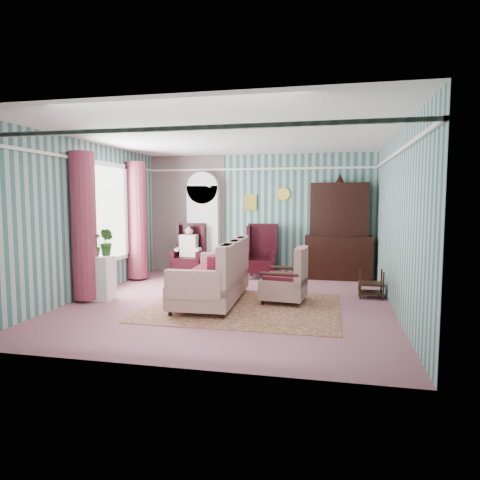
% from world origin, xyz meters
% --- Properties ---
extents(floor, '(6.00, 6.00, 0.00)m').
position_xyz_m(floor, '(0.00, 0.00, 0.00)').
color(floor, '#975866').
rests_on(floor, ground).
extents(room_shell, '(5.53, 6.02, 2.91)m').
position_xyz_m(room_shell, '(-0.62, 0.18, 2.01)').
color(room_shell, '#325C5B').
rests_on(room_shell, ground).
extents(bookcase, '(0.80, 0.28, 2.24)m').
position_xyz_m(bookcase, '(-1.35, 2.84, 1.12)').
color(bookcase, silver).
rests_on(bookcase, floor).
extents(dresser_hutch, '(1.50, 0.56, 2.36)m').
position_xyz_m(dresser_hutch, '(1.90, 2.72, 1.18)').
color(dresser_hutch, black).
rests_on(dresser_hutch, floor).
extents(wingback_left, '(0.76, 0.80, 1.25)m').
position_xyz_m(wingback_left, '(-1.60, 2.45, 0.62)').
color(wingback_left, black).
rests_on(wingback_left, floor).
extents(wingback_right, '(0.76, 0.80, 1.25)m').
position_xyz_m(wingback_right, '(0.15, 2.45, 0.62)').
color(wingback_right, black).
rests_on(wingback_right, floor).
extents(seated_woman, '(0.44, 0.40, 1.18)m').
position_xyz_m(seated_woman, '(-1.60, 2.45, 0.59)').
color(seated_woman, white).
rests_on(seated_woman, floor).
extents(round_side_table, '(0.50, 0.50, 0.60)m').
position_xyz_m(round_side_table, '(-0.70, 2.60, 0.30)').
color(round_side_table, black).
rests_on(round_side_table, floor).
extents(nest_table, '(0.45, 0.38, 0.54)m').
position_xyz_m(nest_table, '(2.47, 0.90, 0.27)').
color(nest_table, black).
rests_on(nest_table, floor).
extents(plant_stand, '(0.55, 0.35, 0.80)m').
position_xyz_m(plant_stand, '(-2.40, -0.30, 0.40)').
color(plant_stand, white).
rests_on(plant_stand, floor).
extents(rug, '(3.20, 2.60, 0.01)m').
position_xyz_m(rug, '(0.30, -0.30, 0.01)').
color(rug, '#521B1E').
rests_on(rug, floor).
extents(sofa, '(1.16, 2.28, 1.05)m').
position_xyz_m(sofa, '(-0.33, -0.07, 0.53)').
color(sofa, beige).
rests_on(sofa, floor).
extents(floral_armchair, '(0.94, 0.91, 0.90)m').
position_xyz_m(floral_armchair, '(0.93, 0.20, 0.45)').
color(floral_armchair, beige).
rests_on(floral_armchair, floor).
extents(coffee_table, '(0.96, 0.63, 0.42)m').
position_xyz_m(coffee_table, '(-0.65, 0.05, 0.21)').
color(coffee_table, black).
rests_on(coffee_table, floor).
extents(potted_plant_a, '(0.46, 0.43, 0.41)m').
position_xyz_m(potted_plant_a, '(-2.43, -0.38, 1.01)').
color(potted_plant_a, '#1F4917').
rests_on(potted_plant_a, plant_stand).
extents(potted_plant_b, '(0.34, 0.31, 0.50)m').
position_xyz_m(potted_plant_b, '(-2.28, -0.15, 1.05)').
color(potted_plant_b, '#29551A').
rests_on(potted_plant_b, plant_stand).
extents(potted_plant_c, '(0.24, 0.24, 0.39)m').
position_xyz_m(potted_plant_c, '(-2.47, -0.26, 1.00)').
color(potted_plant_c, '#285A1C').
rests_on(potted_plant_c, plant_stand).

